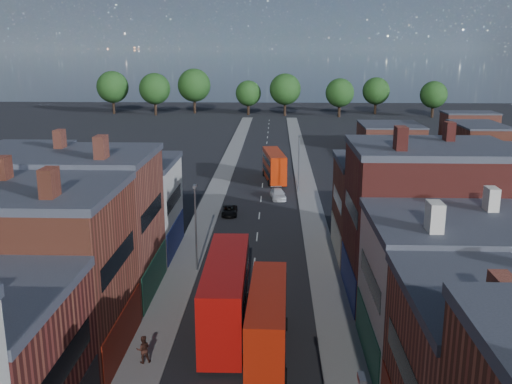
# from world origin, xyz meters

# --- Properties ---
(pavement_west) EXTENTS (3.00, 200.00, 0.12)m
(pavement_west) POSITION_xyz_m (-6.50, 50.00, 0.06)
(pavement_west) COLOR gray
(pavement_west) RESTS_ON ground
(pavement_east) EXTENTS (3.00, 200.00, 0.12)m
(pavement_east) POSITION_xyz_m (6.50, 50.00, 0.06)
(pavement_east) COLOR gray
(pavement_east) RESTS_ON ground
(lamp_post_2) EXTENTS (0.25, 0.70, 8.12)m
(lamp_post_2) POSITION_xyz_m (-5.20, 30.00, 4.70)
(lamp_post_2) COLOR slate
(lamp_post_2) RESTS_ON ground
(lamp_post_3) EXTENTS (0.25, 0.70, 8.12)m
(lamp_post_3) POSITION_xyz_m (5.20, 60.00, 4.70)
(lamp_post_3) COLOR slate
(lamp_post_3) RESTS_ON ground
(bus_0) EXTENTS (3.26, 12.42, 5.35)m
(bus_0) POSITION_xyz_m (-1.50, 18.70, 2.89)
(bus_0) COLOR red
(bus_0) RESTS_ON ground
(bus_1) EXTENTS (2.85, 10.56, 4.54)m
(bus_1) POSITION_xyz_m (1.50, 15.55, 2.45)
(bus_1) COLOR red
(bus_1) RESTS_ON ground
(bus_2) EXTENTS (3.82, 10.79, 4.56)m
(bus_2) POSITION_xyz_m (1.72, 67.16, 2.46)
(bus_2) COLOR #B22507
(bus_2) RESTS_ON ground
(car_2) EXTENTS (2.00, 4.06, 1.11)m
(car_2) POSITION_xyz_m (-3.67, 48.20, 0.55)
(car_2) COLOR black
(car_2) RESTS_ON ground
(car_3) EXTENTS (2.35, 4.72, 1.32)m
(car_3) POSITION_xyz_m (2.30, 56.22, 0.66)
(car_3) COLOR silver
(car_3) RESTS_ON ground
(ped_1) EXTENTS (1.01, 0.75, 1.85)m
(ped_1) POSITION_xyz_m (-6.47, 14.00, 1.05)
(ped_1) COLOR #42231A
(ped_1) RESTS_ON pavement_west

